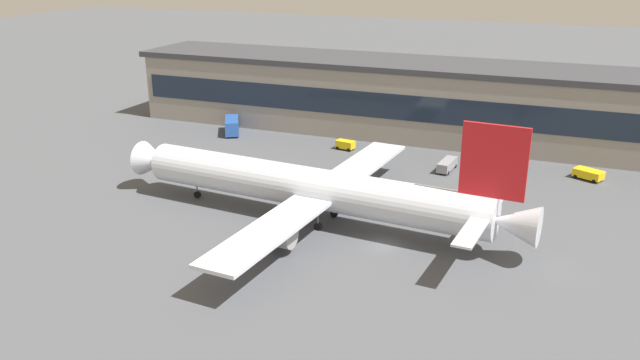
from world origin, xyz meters
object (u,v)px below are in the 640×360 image
object	(u,v)px
follow_me_car	(483,158)
fuel_truck	(232,125)
airliner	(315,188)
baggage_tug	(345,144)
pushback_tractor	(589,174)
belt_loader	(447,165)

from	to	relation	value
follow_me_car	fuel_truck	bearing A→B (deg)	178.93
airliner	baggage_tug	bearing A→B (deg)	103.20
airliner	fuel_truck	size ratio (longest dim) A/B	7.35
fuel_truck	pushback_tractor	xyz separation A→B (m)	(72.54, -2.99, -0.83)
airliner	pushback_tractor	world-z (taller)	airliner
fuel_truck	belt_loader	bearing A→B (deg)	-8.92
fuel_truck	airliner	bearing A→B (deg)	-47.02
fuel_truck	baggage_tug	bearing A→B (deg)	-4.52
airliner	follow_me_car	bearing A→B (deg)	63.30
airliner	fuel_truck	bearing A→B (deg)	132.98
fuel_truck	baggage_tug	size ratio (longest dim) A/B	2.25
belt_loader	pushback_tractor	world-z (taller)	belt_loader
follow_me_car	fuel_truck	size ratio (longest dim) A/B	0.54
airliner	fuel_truck	world-z (taller)	airliner
belt_loader	pushback_tractor	distance (m)	24.37
belt_loader	fuel_truck	distance (m)	49.21
airliner	baggage_tug	xyz separation A→B (m)	(-8.40, 35.84, -4.09)
belt_loader	airliner	bearing A→B (deg)	-113.57
belt_loader	pushback_tractor	size ratio (longest dim) A/B	1.20
pushback_tractor	belt_loader	bearing A→B (deg)	-169.04
belt_loader	fuel_truck	bearing A→B (deg)	171.08
airliner	fuel_truck	xyz separation A→B (m)	(-35.38, 37.97, -3.29)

